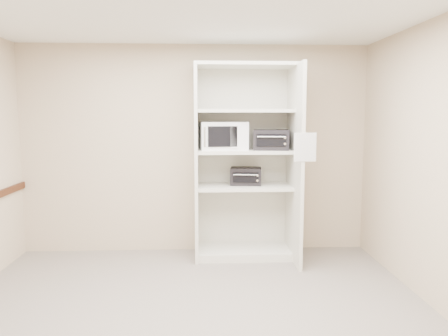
{
  "coord_description": "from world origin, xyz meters",
  "views": [
    {
      "loc": [
        0.1,
        -3.72,
        1.81
      ],
      "look_at": [
        0.34,
        1.29,
        1.19
      ],
      "focal_mm": 35.0,
      "sensor_mm": 36.0,
      "label": 1
    }
  ],
  "objects_px": {
    "shelving_unit": "(248,168)",
    "microwave": "(223,136)",
    "toaster_oven_upper": "(271,140)",
    "toaster_oven_lower": "(246,176)"
  },
  "relations": [
    {
      "from": "shelving_unit",
      "to": "microwave",
      "type": "xyz_separation_m",
      "value": [
        -0.31,
        0.05,
        0.41
      ]
    },
    {
      "from": "microwave",
      "to": "toaster_oven_upper",
      "type": "relative_size",
      "value": 1.33
    },
    {
      "from": "microwave",
      "to": "toaster_oven_upper",
      "type": "distance_m",
      "value": 0.6
    },
    {
      "from": "shelving_unit",
      "to": "toaster_oven_upper",
      "type": "height_order",
      "value": "shelving_unit"
    },
    {
      "from": "toaster_oven_upper",
      "to": "toaster_oven_lower",
      "type": "height_order",
      "value": "toaster_oven_upper"
    },
    {
      "from": "toaster_oven_upper",
      "to": "shelving_unit",
      "type": "bearing_deg",
      "value": 177.23
    },
    {
      "from": "shelving_unit",
      "to": "toaster_oven_upper",
      "type": "xyz_separation_m",
      "value": [
        0.28,
        -0.05,
        0.36
      ]
    },
    {
      "from": "microwave",
      "to": "toaster_oven_lower",
      "type": "bearing_deg",
      "value": -4.01
    },
    {
      "from": "shelving_unit",
      "to": "toaster_oven_lower",
      "type": "xyz_separation_m",
      "value": [
        -0.02,
        0.05,
        -0.1
      ]
    },
    {
      "from": "shelving_unit",
      "to": "microwave",
      "type": "bearing_deg",
      "value": 171.72
    }
  ]
}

